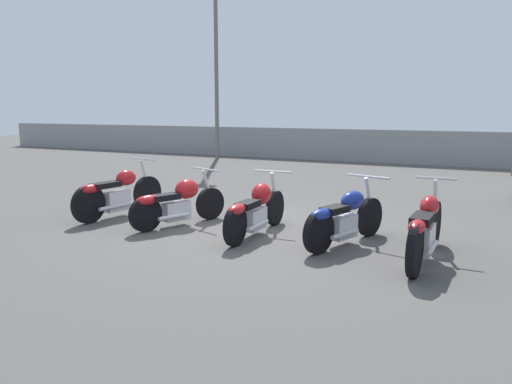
# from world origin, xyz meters

# --- Properties ---
(ground_plane) EXTENTS (60.00, 60.00, 0.00)m
(ground_plane) POSITION_xyz_m (0.00, 0.00, 0.00)
(ground_plane) COLOR #514F4C
(fence_back) EXTENTS (40.00, 0.04, 1.23)m
(fence_back) POSITION_xyz_m (0.00, 11.24, 0.62)
(fence_back) COLOR gray
(fence_back) RESTS_ON ground_plane
(light_pole_right) EXTENTS (0.70, 0.35, 8.40)m
(light_pole_right) POSITION_xyz_m (-6.90, 10.19, 4.89)
(light_pole_right) COLOR slate
(light_pole_right) RESTS_ON ground_plane
(motorcycle_slot_0) EXTENTS (0.60, 2.11, 1.05)m
(motorcycle_slot_0) POSITION_xyz_m (-2.80, -0.32, 0.44)
(motorcycle_slot_0) COLOR black
(motorcycle_slot_0) RESTS_ON ground_plane
(motorcycle_slot_1) EXTENTS (0.92, 1.86, 0.95)m
(motorcycle_slot_1) POSITION_xyz_m (-1.36, -0.42, 0.41)
(motorcycle_slot_1) COLOR black
(motorcycle_slot_1) RESTS_ON ground_plane
(motorcycle_slot_2) EXTENTS (0.68, 2.10, 0.97)m
(motorcycle_slot_2) POSITION_xyz_m (0.13, -0.41, 0.41)
(motorcycle_slot_2) COLOR black
(motorcycle_slot_2) RESTS_ON ground_plane
(motorcycle_slot_3) EXTENTS (0.86, 1.91, 0.98)m
(motorcycle_slot_3) POSITION_xyz_m (1.57, -0.34, 0.41)
(motorcycle_slot_3) COLOR black
(motorcycle_slot_3) RESTS_ON ground_plane
(motorcycle_slot_4) EXTENTS (0.56, 2.18, 1.05)m
(motorcycle_slot_4) POSITION_xyz_m (2.76, -0.67, 0.44)
(motorcycle_slot_4) COLOR black
(motorcycle_slot_4) RESTS_ON ground_plane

